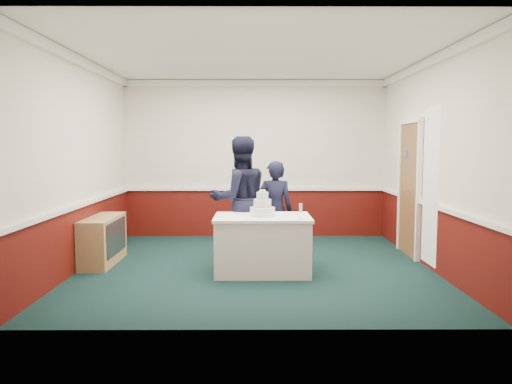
{
  "coord_description": "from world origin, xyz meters",
  "views": [
    {
      "loc": [
        -0.03,
        -7.12,
        1.75
      ],
      "look_at": [
        0.0,
        -0.1,
        1.1
      ],
      "focal_mm": 35.0,
      "sensor_mm": 36.0,
      "label": 1
    }
  ],
  "objects_px": {
    "cake_table": "(262,244)",
    "person_woman": "(275,210)",
    "sideboard": "(103,240)",
    "person_man": "(240,199)",
    "champagne_flute": "(301,209)",
    "wedding_cake": "(262,208)",
    "cake_knife": "(260,218)"
  },
  "relations": [
    {
      "from": "person_man",
      "to": "champagne_flute",
      "type": "bearing_deg",
      "value": 112.32
    },
    {
      "from": "wedding_cake",
      "to": "person_woman",
      "type": "bearing_deg",
      "value": 76.91
    },
    {
      "from": "cake_table",
      "to": "person_woman",
      "type": "bearing_deg",
      "value": 76.92
    },
    {
      "from": "person_man",
      "to": "person_woman",
      "type": "height_order",
      "value": "person_man"
    },
    {
      "from": "sideboard",
      "to": "cake_table",
      "type": "height_order",
      "value": "cake_table"
    },
    {
      "from": "cake_knife",
      "to": "person_woman",
      "type": "distance_m",
      "value": 1.12
    },
    {
      "from": "cake_knife",
      "to": "person_woman",
      "type": "bearing_deg",
      "value": 102.25
    },
    {
      "from": "cake_table",
      "to": "person_man",
      "type": "xyz_separation_m",
      "value": [
        -0.33,
        0.67,
        0.55
      ]
    },
    {
      "from": "champagne_flute",
      "to": "person_man",
      "type": "relative_size",
      "value": 0.11
    },
    {
      "from": "sideboard",
      "to": "champagne_flute",
      "type": "bearing_deg",
      "value": -16.06
    },
    {
      "from": "champagne_flute",
      "to": "person_woman",
      "type": "relative_size",
      "value": 0.13
    },
    {
      "from": "champagne_flute",
      "to": "person_man",
      "type": "xyz_separation_m",
      "value": [
        -0.83,
        0.95,
        0.02
      ]
    },
    {
      "from": "person_man",
      "to": "person_woman",
      "type": "distance_m",
      "value": 0.61
    },
    {
      "from": "cake_knife",
      "to": "champagne_flute",
      "type": "bearing_deg",
      "value": 15.93
    },
    {
      "from": "cake_knife",
      "to": "person_man",
      "type": "distance_m",
      "value": 0.93
    },
    {
      "from": "sideboard",
      "to": "champagne_flute",
      "type": "distance_m",
      "value": 3.04
    },
    {
      "from": "sideboard",
      "to": "cake_table",
      "type": "xyz_separation_m",
      "value": [
        2.37,
        -0.55,
        0.05
      ]
    },
    {
      "from": "wedding_cake",
      "to": "champagne_flute",
      "type": "height_order",
      "value": "wedding_cake"
    },
    {
      "from": "champagne_flute",
      "to": "person_woman",
      "type": "distance_m",
      "value": 1.22
    },
    {
      "from": "cake_knife",
      "to": "person_man",
      "type": "relative_size",
      "value": 0.12
    },
    {
      "from": "cake_table",
      "to": "cake_knife",
      "type": "height_order",
      "value": "cake_knife"
    },
    {
      "from": "sideboard",
      "to": "person_man",
      "type": "distance_m",
      "value": 2.13
    },
    {
      "from": "wedding_cake",
      "to": "person_man",
      "type": "distance_m",
      "value": 0.75
    },
    {
      "from": "champagne_flute",
      "to": "person_woman",
      "type": "height_order",
      "value": "person_woman"
    },
    {
      "from": "person_woman",
      "to": "wedding_cake",
      "type": "bearing_deg",
      "value": 77.43
    },
    {
      "from": "cake_table",
      "to": "cake_knife",
      "type": "distance_m",
      "value": 0.44
    },
    {
      "from": "cake_table",
      "to": "person_woman",
      "type": "distance_m",
      "value": 0.99
    },
    {
      "from": "cake_knife",
      "to": "champagne_flute",
      "type": "relative_size",
      "value": 1.07
    },
    {
      "from": "champagne_flute",
      "to": "person_man",
      "type": "height_order",
      "value": "person_man"
    },
    {
      "from": "wedding_cake",
      "to": "person_woman",
      "type": "relative_size",
      "value": 0.24
    },
    {
      "from": "cake_knife",
      "to": "champagne_flute",
      "type": "xyz_separation_m",
      "value": [
        0.53,
        -0.08,
        0.14
      ]
    },
    {
      "from": "person_man",
      "to": "person_woman",
      "type": "bearing_deg",
      "value": -175.81
    }
  ]
}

